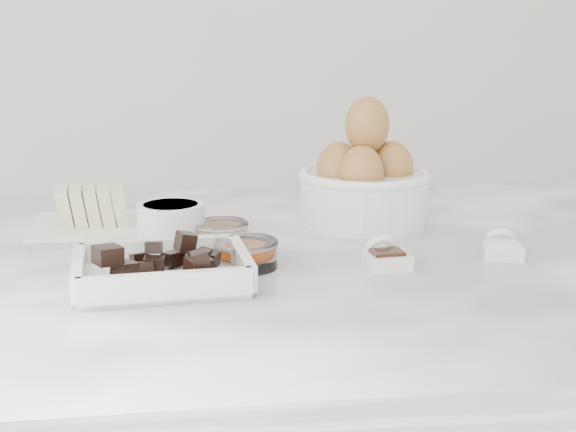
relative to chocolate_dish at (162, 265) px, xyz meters
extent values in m
cube|color=white|center=(0.14, 0.10, -0.04)|extent=(1.20, 0.80, 0.04)
cube|color=white|center=(0.00, 0.00, -0.02)|extent=(0.19, 0.15, 0.01)
cube|color=white|center=(-0.10, 0.23, -0.02)|extent=(0.14, 0.14, 0.01)
cube|color=white|center=(-0.10, 0.23, -0.01)|extent=(0.16, 0.16, 0.00)
cylinder|color=white|center=(0.01, 0.17, 0.00)|extent=(0.09, 0.09, 0.05)
cylinder|color=white|center=(0.01, 0.17, 0.03)|extent=(0.07, 0.07, 0.01)
cylinder|color=white|center=(0.28, 0.24, 0.01)|extent=(0.18, 0.18, 0.07)
torus|color=white|center=(0.28, 0.24, 0.05)|extent=(0.19, 0.19, 0.02)
ellipsoid|color=#A66C35|center=(0.32, 0.25, 0.06)|extent=(0.06, 0.06, 0.08)
ellipsoid|color=#A66C35|center=(0.25, 0.24, 0.06)|extent=(0.06, 0.06, 0.08)
ellipsoid|color=#A66C35|center=(0.29, 0.28, 0.06)|extent=(0.06, 0.06, 0.08)
ellipsoid|color=#A66C35|center=(0.28, 0.20, 0.06)|extent=(0.06, 0.06, 0.08)
ellipsoid|color=#A66C35|center=(0.29, 0.24, 0.12)|extent=(0.06, 0.06, 0.08)
cylinder|color=white|center=(0.07, 0.15, -0.01)|extent=(0.07, 0.07, 0.03)
torus|color=white|center=(0.07, 0.15, 0.01)|extent=(0.07, 0.07, 0.01)
cylinder|color=orange|center=(0.07, 0.15, -0.01)|extent=(0.05, 0.05, 0.01)
cylinder|color=white|center=(0.10, 0.05, -0.01)|extent=(0.07, 0.07, 0.03)
torus|color=white|center=(0.10, 0.05, 0.01)|extent=(0.08, 0.08, 0.01)
ellipsoid|color=#FF5D07|center=(0.10, 0.05, -0.01)|extent=(0.05, 0.05, 0.02)
cube|color=white|center=(0.26, 0.02, -0.01)|extent=(0.05, 0.04, 0.02)
cube|color=black|center=(0.26, 0.02, 0.00)|extent=(0.04, 0.03, 0.00)
torus|color=white|center=(0.26, 0.05, 0.00)|extent=(0.04, 0.03, 0.04)
cube|color=white|center=(0.41, 0.04, -0.01)|extent=(0.05, 0.05, 0.02)
cube|color=white|center=(0.41, 0.04, 0.00)|extent=(0.04, 0.03, 0.00)
torus|color=white|center=(0.41, 0.07, 0.00)|extent=(0.04, 0.04, 0.03)
camera|label=1|loc=(0.02, -0.85, 0.26)|focal=50.00mm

